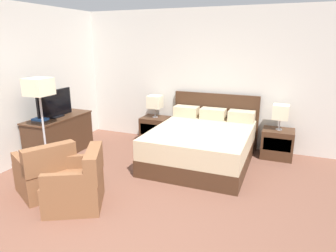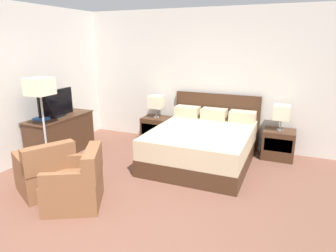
# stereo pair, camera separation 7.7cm
# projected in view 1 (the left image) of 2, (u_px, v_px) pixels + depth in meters

# --- Properties ---
(ground_plane) EXTENTS (10.23, 10.23, 0.00)m
(ground_plane) POSITION_uv_depth(u_px,v_px,m) (115.00, 236.00, 3.30)
(ground_plane) COLOR brown
(wall_back) EXTENTS (6.38, 0.06, 2.69)m
(wall_back) POSITION_uv_depth(u_px,v_px,m) (203.00, 78.00, 6.00)
(wall_back) COLOR beige
(wall_back) RESTS_ON ground
(wall_left) EXTENTS (0.06, 5.21, 2.69)m
(wall_left) POSITION_uv_depth(u_px,v_px,m) (24.00, 85.00, 5.13)
(wall_left) COLOR beige
(wall_left) RESTS_ON ground
(bed) EXTENTS (1.69, 2.00, 1.07)m
(bed) POSITION_uv_depth(u_px,v_px,m) (202.00, 144.00, 5.26)
(bed) COLOR #422819
(bed) RESTS_ON ground
(nightstand_left) EXTENTS (0.55, 0.46, 0.53)m
(nightstand_left) POSITION_uv_depth(u_px,v_px,m) (155.00, 129.00, 6.34)
(nightstand_left) COLOR #422819
(nightstand_left) RESTS_ON ground
(nightstand_right) EXTENTS (0.55, 0.46, 0.53)m
(nightstand_right) POSITION_uv_depth(u_px,v_px,m) (277.00, 144.00, 5.46)
(nightstand_right) COLOR #422819
(nightstand_right) RESTS_ON ground
(table_lamp_left) EXTENTS (0.27, 0.27, 0.46)m
(table_lamp_left) POSITION_uv_depth(u_px,v_px,m) (155.00, 102.00, 6.18)
(table_lamp_left) COLOR #B7B7BC
(table_lamp_left) RESTS_ON nightstand_left
(table_lamp_right) EXTENTS (0.27, 0.27, 0.46)m
(table_lamp_right) POSITION_uv_depth(u_px,v_px,m) (281.00, 112.00, 5.30)
(table_lamp_right) COLOR #B7B7BC
(table_lamp_right) RESTS_ON nightstand_right
(dresser) EXTENTS (0.56, 1.32, 0.73)m
(dresser) POSITION_uv_depth(u_px,v_px,m) (60.00, 135.00, 5.61)
(dresser) COLOR #422819
(dresser) RESTS_ON ground
(tv) EXTENTS (0.18, 0.82, 0.50)m
(tv) POSITION_uv_depth(u_px,v_px,m) (55.00, 104.00, 5.41)
(tv) COLOR black
(tv) RESTS_ON dresser
(book_red_cover) EXTENTS (0.23, 0.21, 0.03)m
(book_red_cover) POSITION_uv_depth(u_px,v_px,m) (40.00, 121.00, 5.13)
(book_red_cover) COLOR #383333
(book_red_cover) RESTS_ON dresser
(book_blue_cover) EXTENTS (0.24, 0.17, 0.03)m
(book_blue_cover) POSITION_uv_depth(u_px,v_px,m) (40.00, 119.00, 5.12)
(book_blue_cover) COLOR #234C8E
(book_blue_cover) RESTS_ON book_red_cover
(armchair_by_window) EXTENTS (0.93, 0.92, 0.76)m
(armchair_by_window) POSITION_uv_depth(u_px,v_px,m) (46.00, 174.00, 4.18)
(armchair_by_window) COLOR brown
(armchair_by_window) RESTS_ON ground
(armchair_companion) EXTENTS (0.93, 0.93, 0.76)m
(armchair_companion) POSITION_uv_depth(u_px,v_px,m) (77.00, 185.00, 3.85)
(armchair_companion) COLOR brown
(armchair_companion) RESTS_ON ground
(floor_lamp) EXTENTS (0.35, 0.35, 1.52)m
(floor_lamp) POSITION_uv_depth(u_px,v_px,m) (39.00, 93.00, 4.66)
(floor_lamp) COLOR #B7B7BC
(floor_lamp) RESTS_ON ground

